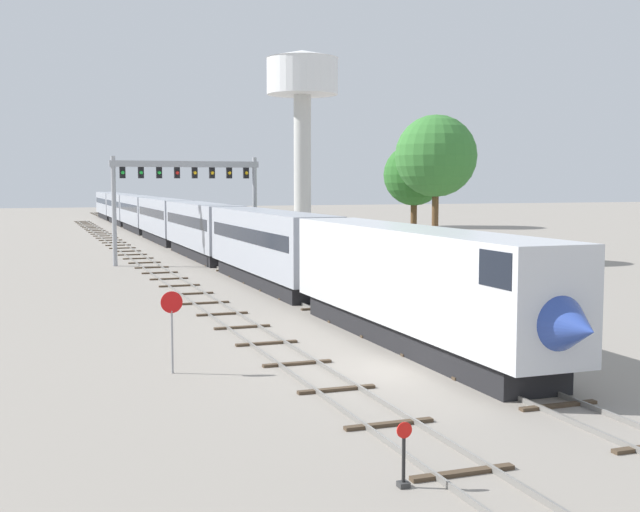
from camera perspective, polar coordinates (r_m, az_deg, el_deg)
The scene contains 10 objects.
ground_plane at distance 29.61m, azimuth 6.14°, elevation -7.82°, with size 400.00×400.00×0.00m, color gray.
track_main at distance 87.41m, azimuth -10.13°, elevation 0.76°, with size 2.60×200.00×0.16m.
track_near at distance 66.88m, azimuth -11.87°, elevation -0.60°, with size 2.60×160.00×0.16m.
passenger_train at distance 93.62m, azimuth -10.83°, elevation 2.59°, with size 3.04×145.40×4.80m.
signal_gantry at distance 67.60m, azimuth -9.29°, elevation 4.92°, with size 12.10×0.49×8.70m.
water_tower at distance 124.72m, azimuth -1.24°, elevation 11.74°, with size 10.82×10.82×26.20m.
switch_stand at distance 18.47m, azimuth 5.84°, elevation -14.19°, with size 0.36×0.24×1.46m.
stop_sign at distance 28.90m, azimuth -10.26°, elevation -4.41°, with size 0.76×0.08×2.88m.
trackside_tree_left at distance 73.11m, azimuth 6.56°, elevation 5.59°, with size 5.43×5.43×10.01m.
trackside_tree_mid at distance 69.28m, azimuth 8.06°, elevation 6.88°, with size 6.82×6.82×12.23m.
Camera 1 is at (-12.71, -25.92, 6.63)m, focal length 46.04 mm.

